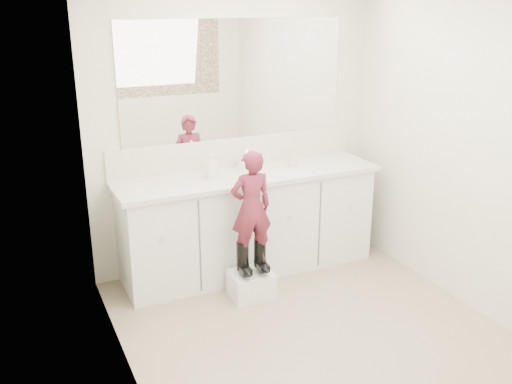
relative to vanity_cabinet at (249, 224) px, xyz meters
name	(u,v)px	position (x,y,z in m)	size (l,w,h in m)	color
floor	(320,338)	(0.00, -1.23, -0.42)	(3.00, 3.00, 0.00)	#7E6953
wall_back	(236,131)	(0.00, 0.27, 0.77)	(2.60, 2.60, 0.00)	beige
wall_left	(125,207)	(-1.30, -1.23, 0.78)	(3.00, 3.00, 0.00)	beige
wall_right	(478,155)	(1.30, -1.23, 0.78)	(3.00, 3.00, 0.00)	beige
vanity_cabinet	(249,224)	(0.00, 0.00, 0.00)	(2.20, 0.55, 0.85)	silver
countertop	(249,176)	(0.00, -0.01, 0.45)	(2.28, 0.58, 0.04)	beige
backsplash	(236,152)	(0.00, 0.26, 0.59)	(2.28, 0.03, 0.25)	beige
mirror	(236,80)	(0.00, 0.26, 1.22)	(2.00, 0.02, 1.00)	white
faucet	(242,163)	(0.00, 0.15, 0.52)	(0.08, 0.08, 0.10)	silver
cup	(293,160)	(0.45, 0.04, 0.52)	(0.11, 0.11, 0.10)	beige
soap_bottle	(211,166)	(-0.33, 0.02, 0.57)	(0.09, 0.09, 0.20)	white
step_stool	(251,285)	(-0.19, -0.48, -0.32)	(0.34, 0.28, 0.21)	silver
boot_left	(243,258)	(-0.27, -0.48, -0.07)	(0.10, 0.19, 0.28)	black
boot_right	(260,255)	(-0.12, -0.48, -0.07)	(0.10, 0.19, 0.28)	black
toddler	(251,208)	(-0.19, -0.48, 0.34)	(0.33, 0.22, 0.91)	#972E47
toothbrush	(260,195)	(-0.12, -0.48, 0.44)	(0.01, 0.01, 0.14)	pink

